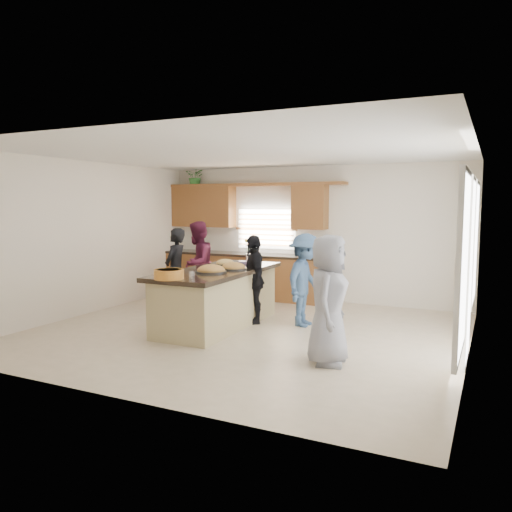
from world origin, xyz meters
The scene contains 18 objects.
floor centered at (0.00, 0.00, 0.00)m, with size 6.50×6.50×0.00m, color beige.
room_shell centered at (0.00, 0.00, 1.90)m, with size 6.52×6.02×2.81m.
back_cabinetry centered at (-1.47, 2.73, 0.91)m, with size 4.08×0.66×2.46m.
right_wall_glazing centered at (3.22, -0.13, 1.34)m, with size 0.06×4.00×2.25m.
island centered at (-0.60, 0.14, 0.45)m, with size 1.18×2.71×0.95m.
platter_front centered at (-0.49, -0.24, 0.98)m, with size 0.49×0.49×0.20m.
platter_mid centered at (-0.35, 0.25, 0.98)m, with size 0.44×0.44×0.18m.
platter_back centered at (-0.77, 0.72, 0.98)m, with size 0.36×0.36×0.15m.
salad_bowl centered at (-0.68, -1.08, 1.03)m, with size 0.43×0.43×0.14m.
clear_cup centered at (-0.40, -0.91, 1.00)m, with size 0.08×0.08×0.11m, color white.
plate_stack centered at (-0.54, 1.05, 0.97)m, with size 0.24×0.24×0.04m, color #987CB5.
flower_vase centered at (-0.60, 1.31, 1.18)m, with size 0.14×0.14×0.42m.
potted_plant centered at (-2.70, 2.82, 2.64)m, with size 0.42×0.37×0.47m, color #368033.
woman_left_back centered at (-1.92, 0.86, 0.78)m, with size 0.57×0.37×1.57m, color black.
woman_left_mid centered at (-1.81, 1.45, 0.84)m, with size 0.82×0.64×1.68m, color #591A33.
woman_left_front centered at (-0.16, 0.61, 0.75)m, with size 0.88×0.37×1.50m, color black.
woman_right_back centered at (0.70, 0.79, 0.77)m, with size 0.99×0.57×1.54m, color #324D6E.
woman_right_front centered at (1.65, -0.95, 0.82)m, with size 0.80×0.52×1.64m, color gray.
Camera 1 is at (3.50, -6.90, 2.02)m, focal length 35.00 mm.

